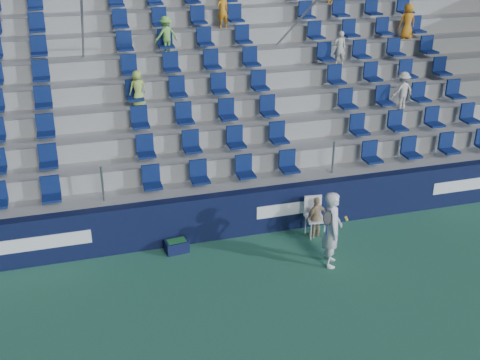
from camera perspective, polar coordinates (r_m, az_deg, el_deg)
name	(u,v)px	position (r m, az deg, el deg)	size (l,w,h in m)	color
ground	(268,307)	(12.98, 2.65, -11.95)	(70.00, 70.00, 0.00)	#2E6B4F
sponsor_wall	(229,215)	(15.21, -1.08, -3.33)	(24.00, 0.32, 1.20)	#0E1333
grandstand	(186,100)	(19.24, -5.14, 7.61)	(24.00, 8.17, 6.63)	gray
tennis_player	(332,229)	(14.04, 8.73, -4.62)	(0.73, 0.80, 1.87)	silver
line_judge_chair	(314,213)	(15.43, 7.03, -3.13)	(0.50, 0.51, 1.04)	white
line_judge	(316,217)	(15.32, 7.25, -3.52)	(0.65, 0.27, 1.11)	tan
ball_bin	(177,245)	(14.82, -6.02, -6.20)	(0.59, 0.42, 0.31)	#0F1538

